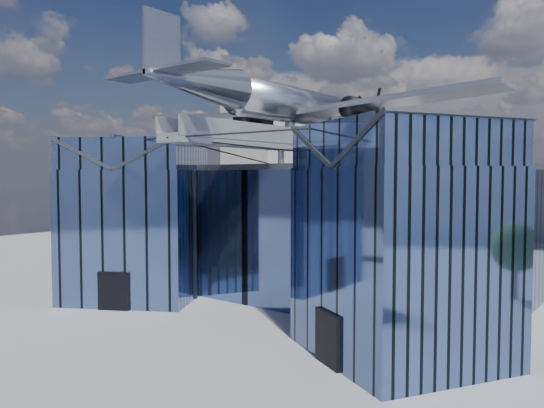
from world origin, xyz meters
The scene contains 4 objects.
ground_plane centered at (0.00, 0.00, 0.00)m, with size 120.00×120.00×0.00m, color gray.
museum centered at (0.00, 5.82, 5.54)m, with size 32.88×24.50×17.60m.
bg_towers centered at (1.45, 50.49, 10.01)m, with size 77.00×24.50×26.00m.
tree_side_w centered at (-20.45, 11.19, 3.37)m, with size 3.93×3.93×4.98m.
Camera 1 is at (21.72, -25.78, 9.05)m, focal length 35.00 mm.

